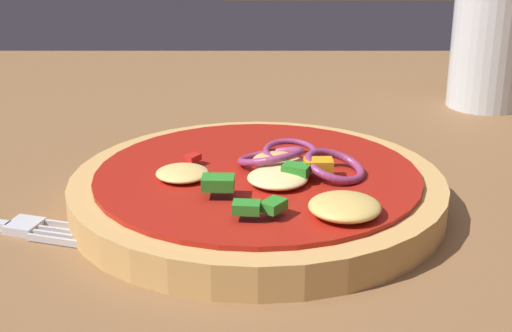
# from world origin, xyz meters

# --- Properties ---
(dining_table) EXTENTS (1.44, 0.97, 0.04)m
(dining_table) POSITION_xyz_m (0.00, 0.00, 0.02)
(dining_table) COLOR brown
(dining_table) RESTS_ON ground
(pizza) EXTENTS (0.23, 0.23, 0.04)m
(pizza) POSITION_xyz_m (-0.05, 0.03, 0.05)
(pizza) COLOR tan
(pizza) RESTS_ON dining_table
(beer_glass) EXTENTS (0.06, 0.06, 0.12)m
(beer_glass) POSITION_xyz_m (0.16, 0.26, 0.09)
(beer_glass) COLOR silver
(beer_glass) RESTS_ON dining_table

